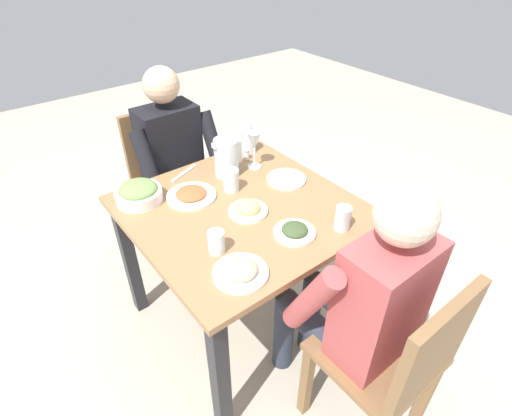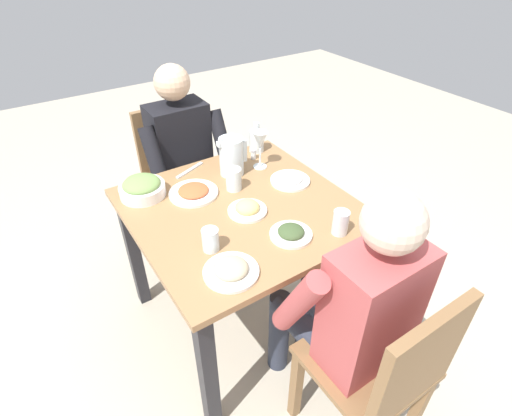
# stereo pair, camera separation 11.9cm
# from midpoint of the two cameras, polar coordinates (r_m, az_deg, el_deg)

# --- Properties ---
(ground_plane) EXTENTS (8.00, 8.00, 0.00)m
(ground_plane) POSITION_cam_midpoint_polar(r_m,az_deg,el_deg) (2.30, -3.24, -15.14)
(ground_plane) COLOR #B7AD99
(dining_table) EXTENTS (0.94, 0.94, 0.75)m
(dining_table) POSITION_cam_midpoint_polar(r_m,az_deg,el_deg) (1.85, -3.89, -2.88)
(dining_table) COLOR #997047
(dining_table) RESTS_ON ground_plane
(chair_near) EXTENTS (0.40, 0.40, 0.90)m
(chair_near) POSITION_cam_midpoint_polar(r_m,az_deg,el_deg) (1.58, 17.22, -20.24)
(chair_near) COLOR olive
(chair_near) RESTS_ON ground_plane
(chair_far) EXTENTS (0.40, 0.40, 0.90)m
(chair_far) POSITION_cam_midpoint_polar(r_m,az_deg,el_deg) (2.54, -14.03, 4.68)
(chair_far) COLOR olive
(chair_far) RESTS_ON ground_plane
(diner_near) EXTENTS (0.48, 0.53, 1.19)m
(diner_near) POSITION_cam_midpoint_polar(r_m,az_deg,el_deg) (1.53, 12.09, -12.57)
(diner_near) COLOR #B24C4C
(diner_near) RESTS_ON ground_plane
(diner_far) EXTENTS (0.48, 0.53, 1.19)m
(diner_far) POSITION_cam_midpoint_polar(r_m,az_deg,el_deg) (2.30, -12.28, 5.77)
(diner_far) COLOR black
(diner_far) RESTS_ON ground_plane
(water_pitcher) EXTENTS (0.16, 0.12, 0.19)m
(water_pitcher) POSITION_cam_midpoint_polar(r_m,az_deg,el_deg) (1.97, -5.95, 7.17)
(water_pitcher) COLOR silver
(water_pitcher) RESTS_ON dining_table
(salad_bowl) EXTENTS (0.21, 0.21, 0.09)m
(salad_bowl) POSITION_cam_midpoint_polar(r_m,az_deg,el_deg) (1.89, -18.14, 2.03)
(salad_bowl) COLOR white
(salad_bowl) RESTS_ON dining_table
(plate_rice_curry) EXTENTS (0.23, 0.23, 0.04)m
(plate_rice_curry) POSITION_cam_midpoint_polar(r_m,az_deg,el_deg) (1.86, -11.02, 1.83)
(plate_rice_curry) COLOR white
(plate_rice_curry) RESTS_ON dining_table
(plate_dolmas) EXTENTS (0.17, 0.17, 0.04)m
(plate_dolmas) POSITION_cam_midpoint_polar(r_m,az_deg,el_deg) (1.62, 3.45, -3.34)
(plate_dolmas) COLOR white
(plate_dolmas) RESTS_ON dining_table
(plate_yoghurt) EXTENTS (0.19, 0.19, 0.04)m
(plate_yoghurt) POSITION_cam_midpoint_polar(r_m,az_deg,el_deg) (1.95, 2.62, 4.25)
(plate_yoghurt) COLOR white
(plate_yoghurt) RESTS_ON dining_table
(plate_fries) EXTENTS (0.17, 0.17, 0.06)m
(plate_fries) POSITION_cam_midpoint_polar(r_m,az_deg,el_deg) (1.73, -3.18, -0.22)
(plate_fries) COLOR white
(plate_fries) RESTS_ON dining_table
(plate_beans) EXTENTS (0.20, 0.20, 0.05)m
(plate_beans) POSITION_cam_midpoint_polar(r_m,az_deg,el_deg) (1.45, -4.61, -8.99)
(plate_beans) COLOR white
(plate_beans) RESTS_ON dining_table
(water_glass_center) EXTENTS (0.07, 0.07, 0.09)m
(water_glass_center) POSITION_cam_midpoint_polar(r_m,az_deg,el_deg) (1.53, -7.90, -4.88)
(water_glass_center) COLOR silver
(water_glass_center) RESTS_ON dining_table
(water_glass_by_pitcher) EXTENTS (0.07, 0.07, 0.10)m
(water_glass_by_pitcher) POSITION_cam_midpoint_polar(r_m,az_deg,el_deg) (1.65, 10.25, -1.48)
(water_glass_by_pitcher) COLOR silver
(water_glass_by_pitcher) RESTS_ON dining_table
(water_glass_far_left) EXTENTS (0.07, 0.07, 0.11)m
(water_glass_far_left) POSITION_cam_midpoint_polar(r_m,az_deg,el_deg) (1.87, -5.39, 3.93)
(water_glass_far_left) COLOR silver
(water_glass_far_left) RESTS_ON dining_table
(wine_glass) EXTENTS (0.08, 0.08, 0.20)m
(wine_glass) POSITION_cam_midpoint_polar(r_m,az_deg,el_deg) (2.00, -1.95, 9.33)
(wine_glass) COLOR silver
(wine_glass) RESTS_ON dining_table
(oil_carafe) EXTENTS (0.08, 0.08, 0.16)m
(oil_carafe) POSITION_cam_midpoint_polar(r_m,az_deg,el_deg) (2.20, -2.64, 9.39)
(oil_carafe) COLOR silver
(oil_carafe) RESTS_ON dining_table
(salt_shaker) EXTENTS (0.03, 0.03, 0.05)m
(salt_shaker) POSITION_cam_midpoint_polar(r_m,az_deg,el_deg) (2.13, -2.96, 7.61)
(salt_shaker) COLOR white
(salt_shaker) RESTS_ON dining_table
(fork_near) EXTENTS (0.17, 0.06, 0.01)m
(fork_near) POSITION_cam_midpoint_polar(r_m,az_deg,el_deg) (1.98, -17.95, 2.41)
(fork_near) COLOR silver
(fork_near) RESTS_ON dining_table
(knife_near) EXTENTS (0.18, 0.09, 0.01)m
(knife_near) POSITION_cam_midpoint_polar(r_m,az_deg,el_deg) (2.05, -11.86, 4.86)
(knife_near) COLOR silver
(knife_near) RESTS_ON dining_table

